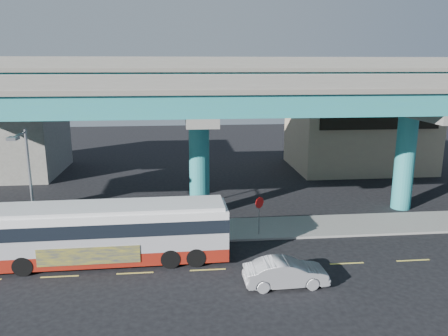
{
  "coord_description": "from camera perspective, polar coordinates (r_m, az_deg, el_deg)",
  "views": [
    {
      "loc": [
        -1.34,
        -22.6,
        11.09
      ],
      "look_at": [
        1.34,
        4.0,
        4.79
      ],
      "focal_mm": 35.0,
      "sensor_mm": 36.0,
      "label": 1
    }
  ],
  "objects": [
    {
      "name": "viaduct",
      "position": [
        31.79,
        -3.37,
        9.73
      ],
      "size": [
        52.0,
        12.4,
        11.7
      ],
      "color": "teal",
      "rests_on": "ground"
    },
    {
      "name": "sedan",
      "position": [
        23.25,
        8.07,
        -13.38
      ],
      "size": [
        1.72,
        4.4,
        1.43
      ],
      "primitive_type": "imported",
      "rotation": [
        0.0,
        0.0,
        1.59
      ],
      "color": "#A2A2A6",
      "rests_on": "ground"
    },
    {
      "name": "lane_markings",
      "position": [
        24.94,
        -2.12,
        -13.13
      ],
      "size": [
        58.0,
        0.12,
        0.01
      ],
      "color": "#D8C64C",
      "rests_on": "ground"
    },
    {
      "name": "ground",
      "position": [
        25.21,
        -2.17,
        -12.84
      ],
      "size": [
        120.0,
        120.0,
        0.0
      ],
      "primitive_type": "plane",
      "color": "black",
      "rests_on": "ground"
    },
    {
      "name": "stop_sign",
      "position": [
        28.71,
        4.65,
        -5.17
      ],
      "size": [
        0.64,
        0.5,
        2.61
      ],
      "rotation": [
        0.0,
        0.0,
        0.25
      ],
      "color": "gray",
      "rests_on": "sidewalk"
    },
    {
      "name": "sidewalk",
      "position": [
        30.21,
        -2.84,
        -8.13
      ],
      "size": [
        70.0,
        4.0,
        0.15
      ],
      "primitive_type": "cube",
      "color": "gray",
      "rests_on": "ground"
    },
    {
      "name": "transit_bus",
      "position": [
        26.01,
        -14.38,
        -7.94
      ],
      "size": [
        13.32,
        3.07,
        3.4
      ],
      "rotation": [
        0.0,
        0.0,
        0.02
      ],
      "color": "maroon",
      "rests_on": "ground"
    },
    {
      "name": "street_lamp",
      "position": [
        28.28,
        -24.43,
        -0.55
      ],
      "size": [
        0.5,
        2.4,
        7.29
      ],
      "color": "gray",
      "rests_on": "sidewalk"
    },
    {
      "name": "building_beige",
      "position": [
        50.09,
        17.08,
        3.98
      ],
      "size": [
        14.0,
        10.23,
        7.0
      ],
      "color": "tan",
      "rests_on": "ground"
    }
  ]
}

